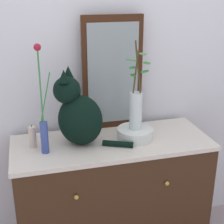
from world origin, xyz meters
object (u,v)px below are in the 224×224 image
object	(u,v)px
mirror_leaning	(113,74)
candle_pillar	(32,137)
vase_slim_green	(43,123)
cat_sitting	(78,114)
sideboard	(112,200)
bowl_porcelain	(135,134)
vase_glass_clear	(136,107)

from	to	relation	value
mirror_leaning	candle_pillar	xyz separation A→B (m)	(-0.50, -0.17, -0.28)
vase_slim_green	candle_pillar	bearing A→B (deg)	128.29
mirror_leaning	cat_sitting	distance (m)	0.35
sideboard	candle_pillar	bearing A→B (deg)	175.58
mirror_leaning	bowl_porcelain	size ratio (longest dim) A/B	3.31
bowl_porcelain	cat_sitting	bearing A→B (deg)	176.41
vase_glass_clear	mirror_leaning	bearing A→B (deg)	111.00
cat_sitting	vase_glass_clear	world-z (taller)	vase_glass_clear
candle_pillar	vase_slim_green	bearing A→B (deg)	-51.71
bowl_porcelain	vase_glass_clear	xyz separation A→B (m)	(0.00, -0.00, 0.17)
cat_sitting	bowl_porcelain	distance (m)	0.36
cat_sitting	candle_pillar	world-z (taller)	cat_sitting
vase_glass_clear	cat_sitting	bearing A→B (deg)	176.18
vase_slim_green	vase_glass_clear	distance (m)	0.52
vase_slim_green	vase_glass_clear	size ratio (longest dim) A/B	1.14
cat_sitting	vase_slim_green	xyz separation A→B (m)	(-0.19, -0.06, -0.01)
cat_sitting	vase_slim_green	world-z (taller)	vase_slim_green
bowl_porcelain	sideboard	bearing A→B (deg)	178.49
sideboard	bowl_porcelain	xyz separation A→B (m)	(0.14, -0.00, 0.44)
bowl_porcelain	mirror_leaning	bearing A→B (deg)	111.09
vase_slim_green	candle_pillar	distance (m)	0.15
mirror_leaning	cat_sitting	world-z (taller)	mirror_leaning
bowl_porcelain	candle_pillar	distance (m)	0.58
vase_slim_green	bowl_porcelain	size ratio (longest dim) A/B	2.81
mirror_leaning	cat_sitting	bearing A→B (deg)	-142.71
bowl_porcelain	vase_glass_clear	size ratio (longest dim) A/B	0.40
sideboard	bowl_porcelain	bearing A→B (deg)	-1.51
mirror_leaning	vase_slim_green	world-z (taller)	mirror_leaning
sideboard	vase_slim_green	distance (m)	0.69
vase_glass_clear	candle_pillar	world-z (taller)	vase_glass_clear
sideboard	mirror_leaning	xyz separation A→B (m)	(0.06, 0.21, 0.75)
cat_sitting	vase_slim_green	size ratio (longest dim) A/B	0.75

